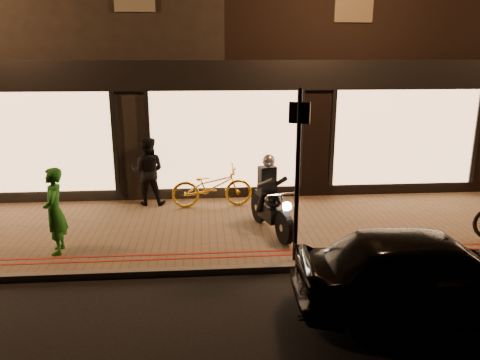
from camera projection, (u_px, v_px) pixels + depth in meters
name	position (u px, v px, depth m)	size (l,w,h in m)	color
ground	(238.00, 274.00, 8.01)	(90.00, 90.00, 0.00)	black
sidewalk	(231.00, 229.00, 9.91)	(50.00, 4.00, 0.12)	brown
kerb_stone	(237.00, 270.00, 8.04)	(50.00, 0.14, 0.12)	#59544C
red_kerb_lines	(235.00, 254.00, 8.50)	(50.00, 0.26, 0.01)	maroon
building_row	(217.00, 35.00, 15.53)	(48.00, 10.11, 8.50)	black
motorcycle	(270.00, 203.00, 9.47)	(0.74, 1.90, 1.59)	black
sign_post	(298.00, 168.00, 7.85)	(0.33, 0.16, 3.00)	black
bicycle_gold	(212.00, 186.00, 11.04)	(0.66, 1.91, 1.00)	gold
person_green	(55.00, 211.00, 8.40)	(0.58, 0.38, 1.59)	#1D6C1E
person_dark	(148.00, 171.00, 11.14)	(0.80, 0.62, 1.64)	black
parked_car	(429.00, 273.00, 6.62)	(1.53, 3.81, 1.30)	black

